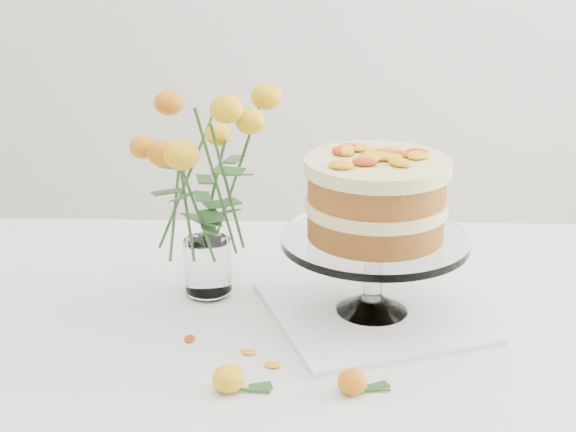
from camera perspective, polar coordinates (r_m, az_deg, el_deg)
name	(u,v)px	position (r m, az deg, el deg)	size (l,w,h in m)	color
table	(266,354)	(1.45, -1.54, -9.77)	(1.43, 0.93, 0.76)	tan
napkin	(372,313)	(1.41, 5.97, -6.85)	(0.33, 0.33, 0.01)	white
cake_stand	(376,206)	(1.33, 6.27, 0.68)	(0.32, 0.32, 0.28)	silver
rose_vase	(204,163)	(1.40, -6.00, 3.80)	(0.34, 0.34, 0.43)	silver
loose_rose_near	(228,379)	(1.19, -4.26, -11.48)	(0.09, 0.05, 0.04)	yellow
loose_rose_far	(352,382)	(1.19, 4.60, -11.68)	(0.08, 0.04, 0.04)	#D05E0A
stray_petal_a	(190,339)	(1.34, -7.02, -8.66)	(0.03, 0.02, 0.00)	#FCA50F
stray_petal_b	(249,352)	(1.29, -2.82, -9.63)	(0.03, 0.02, 0.00)	#FCA50F
stray_petal_c	(273,365)	(1.25, -1.10, -10.58)	(0.03, 0.02, 0.00)	#FCA50F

